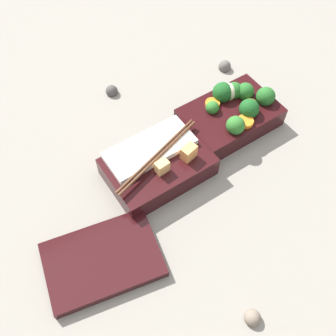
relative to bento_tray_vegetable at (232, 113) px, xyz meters
name	(u,v)px	position (x,y,z in m)	size (l,w,h in m)	color
ground_plane	(195,147)	(0.10, 0.01, -0.03)	(3.00, 3.00, 0.00)	gray
bento_tray_vegetable	(232,113)	(0.00, 0.00, 0.00)	(0.20, 0.13, 0.08)	black
bento_tray_rice	(157,164)	(0.20, 0.02, -0.01)	(0.21, 0.13, 0.07)	black
bento_lid	(103,260)	(0.38, 0.13, -0.02)	(0.19, 0.13, 0.02)	black
pebble_0	(252,318)	(0.23, 0.34, -0.03)	(0.03, 0.03, 0.03)	#7A6B5B
pebble_1	(225,66)	(-0.10, -0.14, -0.02)	(0.03, 0.03, 0.03)	#595651
pebble_2	(112,91)	(0.17, -0.22, -0.03)	(0.03, 0.03, 0.03)	#474442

